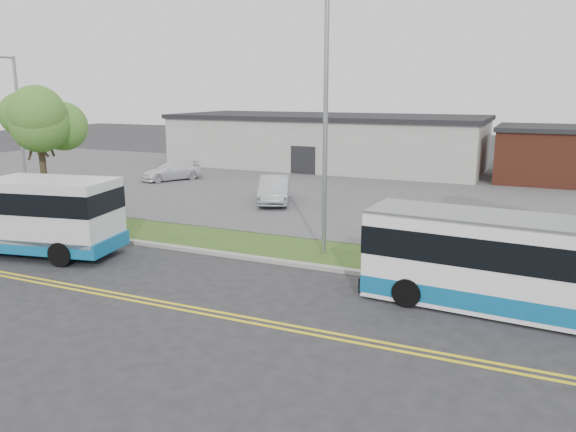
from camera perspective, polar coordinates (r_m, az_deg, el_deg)
The scene contains 18 objects.
ground at distance 20.79m, azimuth -6.94°, elevation -5.00°, with size 140.00×140.00×0.00m, color #28282B.
lane_line_north at distance 17.81m, azimuth -13.44°, elevation -8.31°, with size 70.00×0.12×0.01m, color yellow.
lane_line_south at distance 17.59m, azimuth -14.04°, elevation -8.61°, with size 70.00×0.12×0.01m, color yellow.
curb at distance 21.67m, azimuth -5.44°, elevation -4.03°, with size 80.00×0.30×0.15m, color #9E9B93.
verge at distance 23.20m, azimuth -3.23°, elevation -2.94°, with size 80.00×3.30×0.10m, color #274B19.
parking_lot at distance 35.98m, azimuth 7.23°, elevation 2.57°, with size 80.00×25.00×0.10m, color #4C4C4F.
commercial_building at distance 47.02m, azimuth 3.93°, elevation 7.60°, with size 25.40×10.40×4.35m.
brick_wing at distance 43.09m, azimuth 24.54°, elevation 5.75°, with size 6.30×7.30×3.90m.
tree_west at distance 30.11m, azimuth -24.05°, elevation 9.37°, with size 4.40×4.40×6.91m.
streetlight_near at distance 20.98m, azimuth 3.76°, elevation 9.78°, with size 0.35×1.53×9.50m.
streetlight_far at distance 34.61m, azimuth -25.68°, elevation 8.43°, with size 0.35×1.53×8.00m.
shuttle_bus at distance 23.77m, azimuth -24.32°, elevation 0.16°, with size 8.09×3.87×2.99m.
transit_bus at distance 17.26m, azimuth 24.45°, elevation -4.89°, with size 10.14×2.98×2.78m.
pedestrian at distance 30.13m, azimuth -25.89°, elevation 1.24°, with size 0.64×0.42×1.76m, color black.
parked_car_a at distance 31.49m, azimuth -1.39°, elevation 2.72°, with size 1.59×4.57×1.50m, color #ABAEB3.
parked_car_b at distance 40.51m, azimuth -11.78°, elevation 4.48°, with size 1.74×4.27×1.24m, color white.
grocery_bag_left at distance 30.34m, azimuth -26.48°, elevation -0.14°, with size 0.32×0.32×0.32m, color white.
grocery_bag_right at distance 30.20m, azimuth -25.03°, elevation -0.05°, with size 0.32×0.32×0.32m, color white.
Camera 1 is at (10.41, -16.88, 6.25)m, focal length 35.00 mm.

